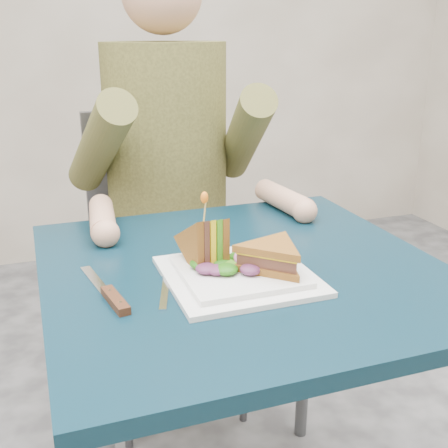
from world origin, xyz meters
name	(u,v)px	position (x,y,z in m)	size (l,w,h in m)	color
table	(243,303)	(0.00, 0.00, 0.65)	(0.75, 0.75, 0.73)	black
chair	(163,239)	(0.00, 0.68, 0.54)	(0.42, 0.40, 0.93)	#47474C
diner	(167,125)	(0.00, 0.57, 0.91)	(0.54, 0.59, 0.74)	#4E4B23
plate	(238,274)	(-0.03, -0.05, 0.74)	(0.26, 0.26, 0.02)	white
sandwich_flat	(272,257)	(0.02, -0.08, 0.78)	(0.21, 0.21, 0.05)	brown
sandwich_upright	(205,246)	(-0.08, -0.01, 0.78)	(0.09, 0.14, 0.14)	brown
fork	(166,287)	(-0.16, -0.05, 0.73)	(0.07, 0.17, 0.01)	silver
knife	(111,296)	(-0.26, -0.06, 0.74)	(0.06, 0.22, 0.02)	silver
toothpick	(205,213)	(-0.08, -0.01, 0.85)	(0.00, 0.00, 0.06)	tan
toothpick_frill	(204,198)	(-0.08, -0.01, 0.88)	(0.01, 0.01, 0.02)	orange
lettuce_spill	(239,261)	(-0.03, -0.04, 0.76)	(0.15, 0.13, 0.02)	#337A14
onion_ring	(245,259)	(-0.02, -0.05, 0.77)	(0.04, 0.04, 0.01)	#9E4C7A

